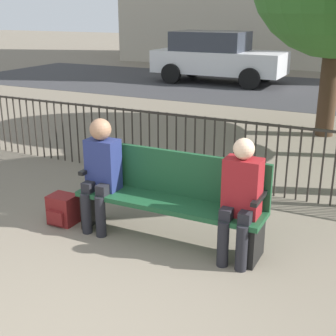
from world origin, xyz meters
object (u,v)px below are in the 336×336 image
Objects in this scene: backpack at (63,210)px; park_bench at (172,193)px; seated_person_1 at (240,195)px; seated_person_0 at (101,168)px; parked_car_0 at (217,56)px.

park_bench is at bearing 10.45° from backpack.
backpack is (-1.24, -0.23, -0.34)m from park_bench.
seated_person_1 is at bearing -9.65° from park_bench.
park_bench is 1.62× the size of seated_person_0.
seated_person_1 reaches higher than park_bench.
seated_person_1 is 3.61× the size of backpack.
parked_car_0 reaches higher than seated_person_0.
seated_person_1 is (1.54, -0.00, -0.03)m from seated_person_0.
seated_person_0 is 0.72m from backpack.
park_bench is at bearing 170.35° from seated_person_1.
backpack is (-2.01, -0.10, -0.50)m from seated_person_1.
parked_car_0 is (-4.28, 10.67, 0.17)m from seated_person_1.
park_bench is 0.80m from seated_person_1.
seated_person_0 is 3.68× the size of backpack.
seated_person_0 reaches higher than park_bench.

